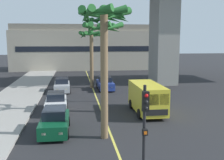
{
  "coord_description": "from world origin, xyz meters",
  "views": [
    {
      "loc": [
        -2.16,
        -1.47,
        5.88
      ],
      "look_at": [
        0.0,
        14.0,
        3.54
      ],
      "focal_mm": 43.31,
      "sensor_mm": 36.0,
      "label": 1
    }
  ],
  "objects_px": {
    "traffic_light_median_near": "(145,124)",
    "palm_tree_far_median": "(92,43)",
    "car_queue_fourth": "(62,85)",
    "delivery_van": "(147,97)",
    "palm_tree_mid_median": "(103,41)",
    "palm_tree_farthest_median": "(104,32)",
    "traffic_light_median_far": "(104,74)",
    "car_queue_third": "(55,121)",
    "palm_tree_near_median": "(92,27)",
    "car_queue_front": "(56,103)",
    "car_queue_second": "(105,84)"
  },
  "relations": [
    {
      "from": "traffic_light_median_near",
      "to": "traffic_light_median_far",
      "type": "distance_m",
      "value": 15.42
    },
    {
      "from": "car_queue_front",
      "to": "delivery_van",
      "type": "height_order",
      "value": "delivery_van"
    },
    {
      "from": "car_queue_fourth",
      "to": "palm_tree_near_median",
      "type": "relative_size",
      "value": 0.45
    },
    {
      "from": "traffic_light_median_far",
      "to": "palm_tree_farthest_median",
      "type": "xyz_separation_m",
      "value": [
        -0.99,
        -9.49,
        3.58
      ]
    },
    {
      "from": "car_queue_third",
      "to": "delivery_van",
      "type": "bearing_deg",
      "value": 27.67
    },
    {
      "from": "traffic_light_median_near",
      "to": "palm_tree_farthest_median",
      "type": "bearing_deg",
      "value": 98.61
    },
    {
      "from": "palm_tree_near_median",
      "to": "palm_tree_farthest_median",
      "type": "bearing_deg",
      "value": -92.35
    },
    {
      "from": "car_queue_front",
      "to": "car_queue_fourth",
      "type": "xyz_separation_m",
      "value": [
        0.11,
        8.59,
        0.0
      ]
    },
    {
      "from": "car_queue_front",
      "to": "car_queue_second",
      "type": "bearing_deg",
      "value": 60.63
    },
    {
      "from": "car_queue_fourth",
      "to": "traffic_light_median_near",
      "type": "xyz_separation_m",
      "value": [
        4.05,
        -21.21,
        1.99
      ]
    },
    {
      "from": "traffic_light_median_near",
      "to": "palm_tree_far_median",
      "type": "height_order",
      "value": "palm_tree_far_median"
    },
    {
      "from": "car_queue_second",
      "to": "palm_tree_near_median",
      "type": "bearing_deg",
      "value": 94.66
    },
    {
      "from": "car_queue_third",
      "to": "palm_tree_mid_median",
      "type": "height_order",
      "value": "palm_tree_mid_median"
    },
    {
      "from": "car_queue_second",
      "to": "palm_tree_farthest_median",
      "type": "bearing_deg",
      "value": -96.74
    },
    {
      "from": "delivery_van",
      "to": "traffic_light_median_far",
      "type": "xyz_separation_m",
      "value": [
        -3.04,
        4.37,
        1.43
      ]
    },
    {
      "from": "delivery_van",
      "to": "traffic_light_median_near",
      "type": "relative_size",
      "value": 1.25
    },
    {
      "from": "car_queue_front",
      "to": "palm_tree_near_median",
      "type": "xyz_separation_m",
      "value": [
        4.32,
        19.09,
        6.99
      ]
    },
    {
      "from": "palm_tree_mid_median",
      "to": "traffic_light_median_near",
      "type": "bearing_deg",
      "value": -88.53
    },
    {
      "from": "car_queue_fourth",
      "to": "car_queue_front",
      "type": "bearing_deg",
      "value": -90.74
    },
    {
      "from": "car_queue_third",
      "to": "delivery_van",
      "type": "relative_size",
      "value": 0.78
    },
    {
      "from": "car_queue_second",
      "to": "traffic_light_median_near",
      "type": "bearing_deg",
      "value": -92.56
    },
    {
      "from": "palm_tree_mid_median",
      "to": "delivery_van",
      "type": "bearing_deg",
      "value": -13.93
    },
    {
      "from": "car_queue_front",
      "to": "car_queue_third",
      "type": "height_order",
      "value": "same"
    },
    {
      "from": "palm_tree_near_median",
      "to": "palm_tree_far_median",
      "type": "height_order",
      "value": "palm_tree_near_median"
    },
    {
      "from": "traffic_light_median_far",
      "to": "palm_tree_mid_median",
      "type": "relative_size",
      "value": 0.57
    },
    {
      "from": "palm_tree_mid_median",
      "to": "palm_tree_farthest_median",
      "type": "distance_m",
      "value": 6.02
    },
    {
      "from": "car_queue_fourth",
      "to": "palm_tree_near_median",
      "type": "bearing_deg",
      "value": 68.16
    },
    {
      "from": "car_queue_front",
      "to": "car_queue_second",
      "type": "xyz_separation_m",
      "value": [
        5.14,
        9.13,
        0.0
      ]
    },
    {
      "from": "delivery_van",
      "to": "traffic_light_median_far",
      "type": "distance_m",
      "value": 5.51
    },
    {
      "from": "car_queue_third",
      "to": "car_queue_fourth",
      "type": "relative_size",
      "value": 0.99
    },
    {
      "from": "car_queue_third",
      "to": "car_queue_fourth",
      "type": "bearing_deg",
      "value": 90.55
    },
    {
      "from": "traffic_light_median_far",
      "to": "palm_tree_mid_median",
      "type": "height_order",
      "value": "palm_tree_mid_median"
    },
    {
      "from": "delivery_van",
      "to": "traffic_light_median_far",
      "type": "relative_size",
      "value": 1.25
    },
    {
      "from": "palm_tree_farthest_median",
      "to": "car_queue_front",
      "type": "bearing_deg",
      "value": 116.04
    },
    {
      "from": "palm_tree_farthest_median",
      "to": "palm_tree_mid_median",
      "type": "bearing_deg",
      "value": 84.33
    },
    {
      "from": "car_queue_second",
      "to": "car_queue_third",
      "type": "height_order",
      "value": "same"
    },
    {
      "from": "car_queue_third",
      "to": "palm_tree_near_median",
      "type": "relative_size",
      "value": 0.45
    },
    {
      "from": "car_queue_third",
      "to": "car_queue_fourth",
      "type": "distance_m",
      "value": 13.86
    },
    {
      "from": "car_queue_second",
      "to": "traffic_light_median_far",
      "type": "relative_size",
      "value": 0.98
    },
    {
      "from": "car_queue_front",
      "to": "traffic_light_median_far",
      "type": "relative_size",
      "value": 0.99
    },
    {
      "from": "traffic_light_median_near",
      "to": "palm_tree_near_median",
      "type": "height_order",
      "value": "palm_tree_near_median"
    },
    {
      "from": "car_queue_third",
      "to": "car_queue_fourth",
      "type": "xyz_separation_m",
      "value": [
        -0.13,
        13.86,
        0.0
      ]
    },
    {
      "from": "car_queue_fourth",
      "to": "delivery_van",
      "type": "distance_m",
      "value": 12.46
    },
    {
      "from": "car_queue_second",
      "to": "car_queue_third",
      "type": "xyz_separation_m",
      "value": [
        -4.89,
        -14.4,
        0.0
      ]
    },
    {
      "from": "car_queue_front",
      "to": "palm_tree_farthest_median",
      "type": "xyz_separation_m",
      "value": [
        3.27,
        -6.69,
        5.57
      ]
    },
    {
      "from": "traffic_light_median_far",
      "to": "traffic_light_median_near",
      "type": "bearing_deg",
      "value": -90.36
    },
    {
      "from": "palm_tree_mid_median",
      "to": "palm_tree_far_median",
      "type": "relative_size",
      "value": 1.05
    },
    {
      "from": "palm_tree_mid_median",
      "to": "palm_tree_far_median",
      "type": "bearing_deg",
      "value": 91.0
    },
    {
      "from": "traffic_light_median_near",
      "to": "car_queue_second",
      "type": "bearing_deg",
      "value": 87.44
    },
    {
      "from": "palm_tree_near_median",
      "to": "palm_tree_mid_median",
      "type": "relative_size",
      "value": 1.25
    }
  ]
}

